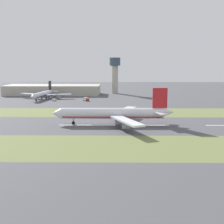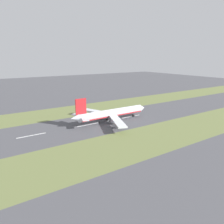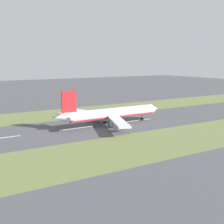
% 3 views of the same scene
% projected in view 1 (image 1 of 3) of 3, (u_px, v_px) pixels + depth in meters
% --- Properties ---
extents(ground_plane, '(800.00, 800.00, 0.00)m').
position_uv_depth(ground_plane, '(118.00, 125.00, 169.79)').
color(ground_plane, '#4C4C51').
extents(grass_median_west, '(40.00, 600.00, 0.01)m').
position_uv_depth(grass_median_west, '(118.00, 147.00, 125.33)').
color(grass_median_west, olive).
rests_on(grass_median_west, ground).
extents(grass_median_east, '(40.00, 600.00, 0.01)m').
position_uv_depth(grass_median_east, '(117.00, 112.00, 214.24)').
color(grass_median_east, olive).
rests_on(grass_median_east, ground).
extents(centreline_dash_near, '(1.20, 18.00, 0.01)m').
position_uv_depth(centreline_dash_near, '(222.00, 125.00, 169.09)').
color(centreline_dash_near, silver).
rests_on(centreline_dash_near, ground).
extents(centreline_dash_mid, '(1.20, 18.00, 0.01)m').
position_uv_depth(centreline_dash_mid, '(149.00, 125.00, 169.58)').
color(centreline_dash_mid, silver).
rests_on(centreline_dash_mid, ground).
extents(centreline_dash_far, '(1.20, 18.00, 0.01)m').
position_uv_depth(centreline_dash_far, '(75.00, 125.00, 170.07)').
color(centreline_dash_far, silver).
rests_on(centreline_dash_far, ground).
extents(airplane_main_jet, '(64.14, 67.03, 20.20)m').
position_uv_depth(airplane_main_jet, '(115.00, 114.00, 170.30)').
color(airplane_main_jet, silver).
rests_on(airplane_main_jet, ground).
extents(terminal_building, '(36.00, 100.36, 10.28)m').
position_uv_depth(terminal_building, '(53.00, 90.00, 335.65)').
color(terminal_building, '#B2AD9E').
rests_on(terminal_building, ground).
extents(control_tower, '(12.00, 12.00, 39.64)m').
position_uv_depth(control_tower, '(115.00, 71.00, 346.42)').
color(control_tower, '#B2AD9E').
rests_on(control_tower, ground).
extents(airplane_parked_apron, '(53.35, 50.54, 16.05)m').
position_uv_depth(airplane_parked_apron, '(43.00, 94.00, 292.74)').
color(airplane_parked_apron, silver).
rests_on(airplane_parked_apron, ground).
extents(service_truck, '(5.93, 5.65, 3.10)m').
position_uv_depth(service_truck, '(86.00, 99.00, 278.37)').
color(service_truck, '#B2231E').
rests_on(service_truck, ground).
extents(apron_car, '(3.17, 4.75, 2.03)m').
position_uv_depth(apron_car, '(54.00, 100.00, 278.88)').
color(apron_car, white).
rests_on(apron_car, ground).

